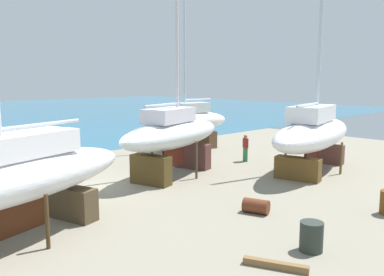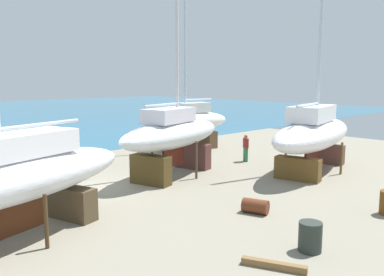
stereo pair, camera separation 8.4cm
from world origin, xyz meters
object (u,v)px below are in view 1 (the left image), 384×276
Objects in this scene: barrel_tipped_left at (311,237)px; sailboat_large_starboard at (173,134)px; sailboat_far_slipway at (189,122)px; sailboat_mid_port at (313,133)px; worker at (245,148)px; barrel_tar_black at (256,206)px; sailboat_small_center at (16,178)px.

sailboat_large_starboard is at bearing 72.03° from barrel_tipped_left.
sailboat_far_slipway is at bearing 24.17° from sailboat_large_starboard.
sailboat_mid_port is 8.21× the size of worker.
sailboat_mid_port reaches higher than barrel_tar_black.
barrel_tar_black is at bearing -177.56° from sailboat_mid_port.
sailboat_small_center is at bearing 153.98° from barrel_tar_black.
sailboat_mid_port is at bearing 29.55° from barrel_tipped_left.
sailboat_far_slipway is 17.46m from barrel_tipped_left.
sailboat_far_slipway is 14.07m from barrel_tar_black.
sailboat_far_slipway is 12.35× the size of barrel_tar_black.
sailboat_large_starboard is 7.94m from sailboat_far_slipway.
barrel_tipped_left is at bearing -115.83° from barrel_tar_black.
worker is at bearing -19.72° from sailboat_large_starboard.
sailboat_small_center is (-8.87, -2.97, -0.18)m from sailboat_large_starboard.
sailboat_far_slipway is 9.54m from sailboat_mid_port.
barrel_tipped_left is at bearing -163.50° from sailboat_mid_port.
barrel_tar_black is at bearing 64.17° from barrel_tipped_left.
sailboat_large_starboard is at bearing -147.13° from worker.
sailboat_small_center is at bearing -133.53° from worker.
barrel_tar_black is (-7.63, -11.70, -1.67)m from sailboat_far_slipway.
worker is (14.39, 2.67, -1.12)m from sailboat_small_center.
barrel_tipped_left is at bearing -96.85° from worker.
sailboat_small_center is at bearing 161.70° from sailboat_mid_port.
worker is at bearing 95.13° from sailboat_far_slipway.
sailboat_small_center is 8.25m from barrel_tar_black.
worker is 12.72m from barrel_tipped_left.
sailboat_far_slipway is at bearing 120.82° from worker.
sailboat_mid_port is at bearing -44.79° from worker.
barrel_tipped_left is (-8.64, -9.33, -0.42)m from worker.
worker is 1.74× the size of barrel_tar_black.
sailboat_far_slipway is 0.86× the size of sailboat_mid_port.
sailboat_far_slipway is 5.61m from worker.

